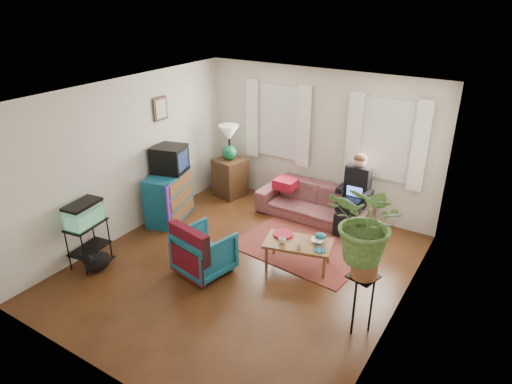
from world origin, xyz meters
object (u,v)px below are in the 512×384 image
Objects in this scene: side_table at (230,177)px; plant_stand at (360,303)px; armchair at (204,250)px; coffee_table at (298,254)px; dresser at (169,196)px; sofa at (314,198)px; aquarium_stand at (89,244)px.

side_table is 4.32m from plant_stand.
plant_stand is at bearing -168.54° from armchair.
plant_stand is at bearing -47.97° from coffee_table.
dresser is (-0.34, -1.41, 0.06)m from side_table.
coffee_table is 1.53m from plant_stand.
plant_stand is at bearing -33.45° from side_table.
dresser reaches higher than sofa.
sofa is at bearing 47.12° from aquarium_stand.
aquarium_stand is 0.69× the size of coffee_table.
aquarium_stand is 1.77m from armchair.
dresser reaches higher than plant_stand.
sofa is 2.96m from plant_stand.
aquarium_stand is 0.87× the size of plant_stand.
coffee_table is at bearing -72.46° from sofa.
sofa is 2.68× the size of side_table.
side_table is 1.04× the size of armchair.
side_table is 1.13× the size of aquarium_stand.
aquarium_stand is 0.92× the size of armchair.
dresser reaches higher than armchair.
dresser is 4.06m from plant_stand.
armchair is at bearing 17.57° from aquarium_stand.
plant_stand is (3.61, -2.38, 0.01)m from side_table.
sofa is 2.09× the size of dresser.
sofa is 2.62× the size of plant_stand.
dresser is at bearing -146.85° from sofa.
aquarium_stand is 3.14m from coffee_table.
plant_stand is (2.36, 0.02, 0.02)m from armchair.
sofa is 2.08× the size of coffee_table.
armchair is 1.40m from coffee_table.
coffee_table is at bearing 23.00° from aquarium_stand.
dresser is at bearing 162.42° from coffee_table.
side_table is 0.78× the size of dresser.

